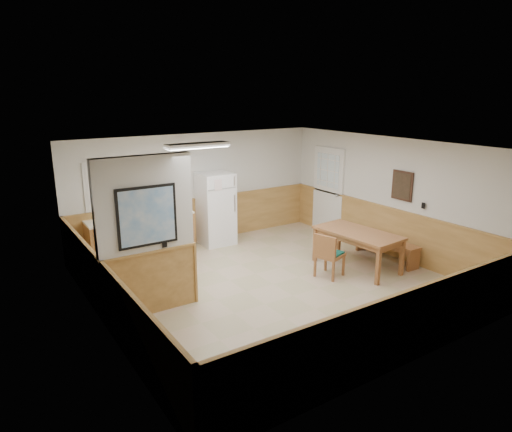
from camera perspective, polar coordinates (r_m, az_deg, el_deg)
ground at (r=8.41m, az=2.19°, el=-8.50°), size 6.00×6.00×0.00m
ceiling at (r=7.75m, az=2.38°, el=8.67°), size 6.00×6.00×0.02m
back_wall at (r=10.51m, az=-7.26°, el=3.42°), size 6.00×0.02×2.50m
right_wall at (r=9.98m, az=16.47°, el=2.28°), size 0.02×6.00×2.50m
left_wall at (r=6.78m, az=-18.92°, el=-4.01°), size 0.02×6.00×2.50m
wainscot_back at (r=10.67m, az=-7.08°, el=-0.54°), size 6.00×0.04×1.00m
wainscot_right at (r=10.16m, az=16.07°, el=-1.85°), size 0.04×6.00×1.00m
wainscot_left at (r=7.06m, az=-18.23°, el=-9.74°), size 0.04×6.00×1.00m
partition_wall at (r=7.16m, az=-13.51°, el=-2.71°), size 1.50×0.20×2.50m
kitchen_counter at (r=9.96m, az=-12.54°, el=-2.18°), size 2.20×0.61×1.00m
exterior_door at (r=11.29m, az=8.97°, el=3.16°), size 0.07×1.02×2.15m
kitchen_window at (r=9.71m, az=-18.46°, el=3.58°), size 0.80×0.04×1.00m
wall_painting at (r=9.71m, az=17.81°, el=3.63°), size 0.04×0.50×0.60m
fluorescent_fixture at (r=8.46m, az=-7.31°, el=8.75°), size 1.20×0.30×0.09m
refrigerator at (r=10.39m, az=-5.06°, el=0.92°), size 0.74×0.73×1.64m
dining_table at (r=9.15m, az=12.59°, el=-2.48°), size 1.00×1.76×0.75m
dining_bench at (r=9.86m, az=16.02°, el=-3.34°), size 0.38×1.52×0.45m
dining_chair at (r=8.62m, az=8.93°, el=-4.54°), size 0.72×0.59×0.85m
fire_extinguisher at (r=9.95m, az=-9.71°, el=1.58°), size 0.12×0.12×0.38m
soap_bottle at (r=9.54m, az=-17.82°, el=0.05°), size 0.07×0.07×0.20m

